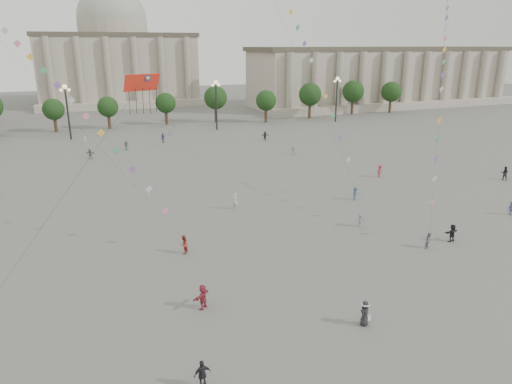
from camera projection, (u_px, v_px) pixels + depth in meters
name	position (u px, v px, depth m)	size (l,w,h in m)	color
ground	(295.00, 302.00, 33.29)	(360.00, 360.00, 0.00)	#53504E
hall_east	(382.00, 77.00, 139.80)	(84.00, 26.22, 17.20)	#A89C8D
hall_central	(116.00, 57.00, 143.38)	(48.30, 34.30, 35.50)	#A89C8D
tree_row	(141.00, 104.00, 100.73)	(137.12, 5.12, 8.00)	#332719
lamp_post_mid_west	(66.00, 102.00, 87.85)	(2.00, 0.90, 10.65)	#262628
lamp_post_mid_east	(216.00, 96.00, 98.22)	(2.00, 0.90, 10.65)	#262628
lamp_post_far_east	(337.00, 91.00, 108.59)	(2.00, 0.90, 10.65)	#262628
person_crowd_0	(163.00, 138.00, 87.00)	(1.05, 0.44, 1.80)	navy
person_crowd_3	(452.00, 233.00, 43.32)	(1.61, 0.51, 1.73)	black
person_crowd_4	(169.00, 131.00, 94.41)	(1.67, 0.53, 1.80)	silver
person_crowd_6	(360.00, 220.00, 46.82)	(0.96, 0.55, 1.49)	slate
person_crowd_7	(294.00, 150.00, 77.69)	(1.54, 0.49, 1.66)	silver
person_crowd_8	(380.00, 171.00, 64.34)	(1.14, 0.66, 1.77)	#9E2B33
person_crowd_9	(265.00, 136.00, 89.32)	(1.59, 0.51, 1.71)	black
person_crowd_10	(85.00, 140.00, 85.39)	(0.58, 0.38, 1.60)	silver
person_crowd_12	(90.00, 154.00, 74.61)	(1.59, 0.51, 1.72)	slate
person_crowd_13	(235.00, 201.00, 51.77)	(0.69, 0.46, 1.91)	beige
person_crowd_14	(512.00, 208.00, 50.05)	(1.01, 0.58, 1.56)	navy
person_crowd_15	(505.00, 173.00, 63.01)	(0.94, 0.73, 1.93)	black
person_crowd_16	(126.00, 145.00, 81.14)	(0.97, 0.40, 1.65)	slate
tourist_2	(203.00, 297.00, 32.28)	(1.70, 0.54, 1.83)	#9D2A3C
tourist_4	(202.00, 374.00, 24.78)	(1.01, 0.42, 1.72)	black
kite_flyer_0	(184.00, 244.00, 40.82)	(0.84, 0.66, 1.73)	maroon
kite_flyer_1	(355.00, 194.00, 54.93)	(1.04, 0.60, 1.60)	navy
kite_flyer_2	(429.00, 240.00, 41.94)	(0.74, 0.58, 1.52)	slate
hat_person	(365.00, 313.00, 30.35)	(1.02, 0.96, 1.76)	black
dragon_kite	(140.00, 97.00, 27.18)	(7.46, 4.48, 20.52)	red
kite_train_east	(446.00, 18.00, 60.04)	(34.02, 38.51, 63.64)	#3F3F3F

